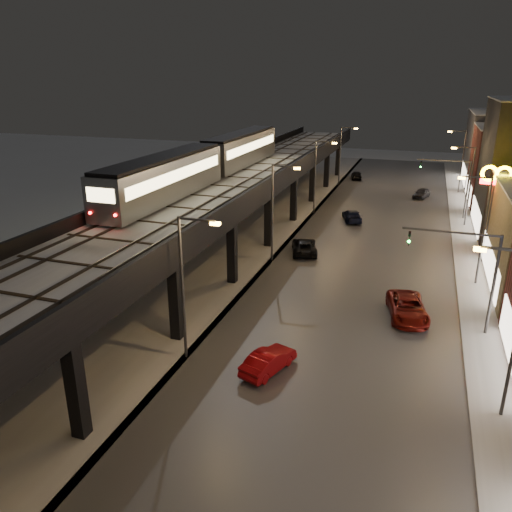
% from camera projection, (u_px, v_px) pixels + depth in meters
% --- Properties ---
extents(road_surface, '(17.00, 120.00, 0.06)m').
position_uv_depth(road_surface, '(365.00, 256.00, 47.84)').
color(road_surface, '#46474D').
rests_on(road_surface, ground).
extents(sidewalk_right, '(4.00, 120.00, 0.14)m').
position_uv_depth(sidewalk_right, '(478.00, 268.00, 44.81)').
color(sidewalk_right, '#9FA1A8').
rests_on(sidewalk_right, ground).
extents(under_viaduct_pavement, '(11.00, 120.00, 0.06)m').
position_uv_depth(under_viaduct_pavement, '(234.00, 242.00, 51.91)').
color(under_viaduct_pavement, '#9FA1A8').
rests_on(under_viaduct_pavement, ground).
extents(elevated_viaduct, '(9.00, 100.00, 6.30)m').
position_uv_depth(elevated_viaduct, '(221.00, 196.00, 47.19)').
color(elevated_viaduct, black).
rests_on(elevated_viaduct, ground).
extents(viaduct_trackbed, '(8.40, 100.00, 0.32)m').
position_uv_depth(viaduct_trackbed, '(222.00, 188.00, 47.04)').
color(viaduct_trackbed, '#B2B7C1').
rests_on(viaduct_trackbed, elevated_viaduct).
extents(viaduct_parapet_streetside, '(0.30, 100.00, 1.10)m').
position_uv_depth(viaduct_parapet_streetside, '(266.00, 186.00, 45.60)').
color(viaduct_parapet_streetside, black).
rests_on(viaduct_parapet_streetside, elevated_viaduct).
extents(viaduct_parapet_far, '(0.30, 100.00, 1.10)m').
position_uv_depth(viaduct_parapet_far, '(180.00, 180.00, 48.22)').
color(viaduct_parapet_far, black).
rests_on(viaduct_parapet_far, elevated_viaduct).
extents(building_f, '(12.20, 16.20, 11.16)m').
position_uv_depth(building_f, '(509.00, 149.00, 77.47)').
color(building_f, '#3F4046').
rests_on(building_f, ground).
extents(streetlight_left_1, '(2.57, 0.28, 9.00)m').
position_uv_depth(streetlight_left_1, '(186.00, 279.00, 28.86)').
color(streetlight_left_1, '#38383A').
rests_on(streetlight_left_1, ground).
extents(streetlight_right_1, '(2.56, 0.28, 9.00)m').
position_uv_depth(streetlight_right_1, '(512.00, 324.00, 23.69)').
color(streetlight_right_1, '#38383A').
rests_on(streetlight_right_1, ground).
extents(streetlight_left_2, '(2.57, 0.28, 9.00)m').
position_uv_depth(streetlight_left_2, '(275.00, 206.00, 44.89)').
color(streetlight_left_2, '#38383A').
rests_on(streetlight_left_2, ground).
extents(streetlight_right_2, '(2.56, 0.28, 9.00)m').
position_uv_depth(streetlight_right_2, '(481.00, 224.00, 39.71)').
color(streetlight_right_2, '#38383A').
rests_on(streetlight_right_2, ground).
extents(streetlight_left_3, '(2.57, 0.28, 9.00)m').
position_uv_depth(streetlight_left_3, '(317.00, 172.00, 60.91)').
color(streetlight_left_3, '#38383A').
rests_on(streetlight_left_3, ground).
extents(streetlight_right_3, '(2.56, 0.28, 9.00)m').
position_uv_depth(streetlight_right_3, '(468.00, 181.00, 55.74)').
color(streetlight_right_3, '#38383A').
rests_on(streetlight_right_3, ground).
extents(streetlight_left_4, '(2.57, 0.28, 9.00)m').
position_uv_depth(streetlight_left_4, '(342.00, 152.00, 76.94)').
color(streetlight_left_4, '#38383A').
rests_on(streetlight_left_4, ground).
extents(streetlight_right_4, '(2.56, 0.28, 9.00)m').
position_uv_depth(streetlight_right_4, '(461.00, 157.00, 71.76)').
color(streetlight_right_4, '#38383A').
rests_on(streetlight_right_4, ground).
extents(traffic_light_rig_a, '(6.10, 0.34, 7.00)m').
position_uv_depth(traffic_light_rig_a, '(476.00, 270.00, 32.22)').
color(traffic_light_rig_a, '#38383A').
rests_on(traffic_light_rig_a, ground).
extents(traffic_light_rig_b, '(6.10, 0.34, 7.00)m').
position_uv_depth(traffic_light_rig_b, '(458.00, 182.00, 58.93)').
color(traffic_light_rig_b, '#38383A').
rests_on(traffic_light_rig_b, ground).
extents(subway_train, '(2.97, 36.12, 3.55)m').
position_uv_depth(subway_train, '(209.00, 160.00, 49.65)').
color(subway_train, gray).
rests_on(subway_train, viaduct_trackbed).
extents(car_near_white, '(2.61, 4.27, 1.33)m').
position_uv_depth(car_near_white, '(269.00, 362.00, 29.03)').
color(car_near_white, maroon).
rests_on(car_near_white, ground).
extents(car_mid_silver, '(3.57, 5.36, 1.37)m').
position_uv_depth(car_mid_silver, '(304.00, 247.00, 48.41)').
color(car_mid_silver, black).
rests_on(car_mid_silver, ground).
extents(car_mid_dark, '(3.17, 4.99, 1.35)m').
position_uv_depth(car_mid_dark, '(352.00, 216.00, 59.07)').
color(car_mid_dark, black).
rests_on(car_mid_dark, ground).
extents(car_far_white, '(2.33, 4.21, 1.35)m').
position_uv_depth(car_far_white, '(356.00, 175.00, 82.89)').
color(car_far_white, black).
rests_on(car_far_white, ground).
extents(car_onc_dark, '(3.48, 5.78, 1.50)m').
position_uv_depth(car_onc_dark, '(407.00, 308.00, 35.46)').
color(car_onc_dark, maroon).
rests_on(car_onc_dark, ground).
extents(car_onc_red, '(2.70, 4.20, 1.33)m').
position_uv_depth(car_onc_red, '(421.00, 194.00, 70.20)').
color(car_onc_red, '#222228').
rests_on(car_onc_red, ground).
extents(sign_mcdonalds, '(2.67, 0.47, 8.97)m').
position_uv_depth(sign_mcdonalds, '(495.00, 186.00, 43.96)').
color(sign_mcdonalds, '#38383A').
rests_on(sign_mcdonalds, ground).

